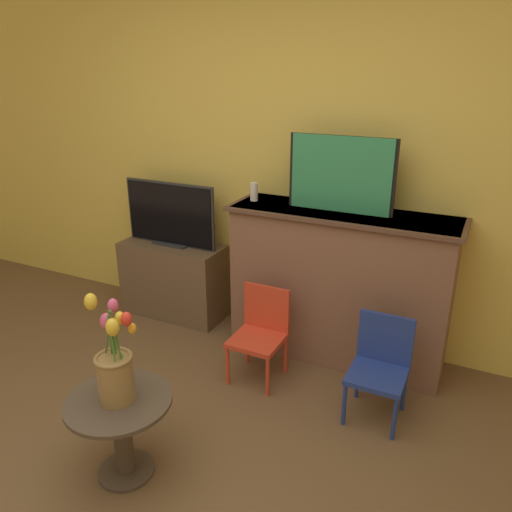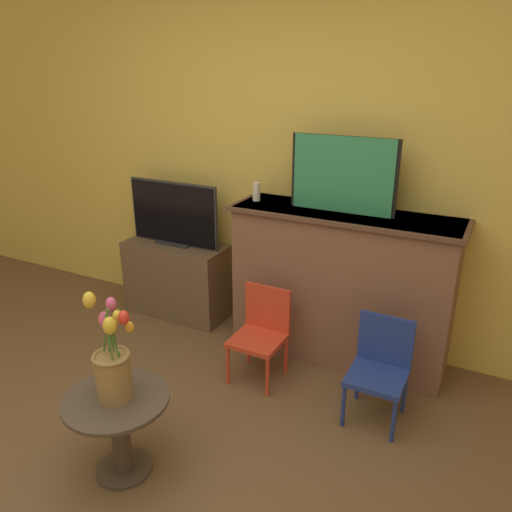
% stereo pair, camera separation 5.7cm
% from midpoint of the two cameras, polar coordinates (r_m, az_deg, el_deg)
% --- Properties ---
extents(wall_back, '(8.00, 0.06, 2.70)m').
position_cam_midpoint_polar(wall_back, '(3.51, 3.83, 11.89)').
color(wall_back, '#EAC651').
rests_on(wall_back, ground).
extents(fireplace_mantel, '(1.49, 0.46, 1.03)m').
position_cam_midpoint_polar(fireplace_mantel, '(3.39, 8.98, -3.21)').
color(fireplace_mantel, brown).
rests_on(fireplace_mantel, ground).
extents(painting, '(0.68, 0.03, 0.47)m').
position_cam_midpoint_polar(painting, '(3.17, 9.15, 9.20)').
color(painting, black).
rests_on(painting, fireplace_mantel).
extents(mantel_candle, '(0.05, 0.05, 0.12)m').
position_cam_midpoint_polar(mantel_candle, '(3.42, -0.71, 7.36)').
color(mantel_candle, silver).
rests_on(mantel_candle, fireplace_mantel).
extents(tv_stand, '(0.82, 0.35, 0.59)m').
position_cam_midpoint_polar(tv_stand, '(4.05, -9.77, -2.66)').
color(tv_stand, brown).
rests_on(tv_stand, ground).
extents(tv_monitor, '(0.77, 0.12, 0.49)m').
position_cam_midpoint_polar(tv_monitor, '(3.87, -10.21, 4.63)').
color(tv_monitor, '#2D2D2D').
rests_on(tv_monitor, tv_stand).
extents(chair_red, '(0.31, 0.31, 0.60)m').
position_cam_midpoint_polar(chair_red, '(3.21, 0.03, -8.39)').
color(chair_red, red).
rests_on(chair_red, ground).
extents(chair_blue, '(0.31, 0.31, 0.60)m').
position_cam_midpoint_polar(chair_blue, '(2.96, 13.45, -11.82)').
color(chair_blue, navy).
rests_on(chair_blue, ground).
extents(side_table, '(0.51, 0.51, 0.44)m').
position_cam_midpoint_polar(side_table, '(2.62, -15.78, -18.10)').
color(side_table, '#4C3D2D').
rests_on(side_table, ground).
extents(vase_tulips, '(0.27, 0.18, 0.51)m').
position_cam_midpoint_polar(vase_tulips, '(2.44, -16.52, -12.06)').
color(vase_tulips, olive).
rests_on(vase_tulips, side_table).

